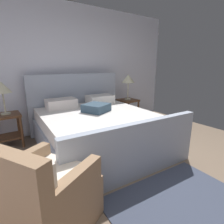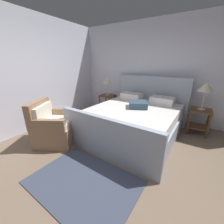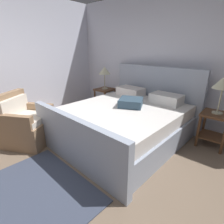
# 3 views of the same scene
# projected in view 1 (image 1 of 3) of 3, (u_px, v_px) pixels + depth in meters

# --- Properties ---
(ground_plane) EXTENTS (4.99, 5.53, 0.02)m
(ground_plane) POSITION_uv_depth(u_px,v_px,m) (177.00, 186.00, 2.22)
(ground_plane) COLOR #776350
(wall_back) EXTENTS (5.11, 0.12, 2.70)m
(wall_back) POSITION_uv_depth(u_px,v_px,m) (78.00, 69.00, 4.12)
(wall_back) COLOR silver
(wall_back) RESTS_ON ground
(bed) EXTENTS (2.12, 2.36, 1.25)m
(bed) POSITION_uv_depth(u_px,v_px,m) (97.00, 127.00, 3.22)
(bed) COLOR #9AA4B6
(bed) RESTS_ON ground
(nightstand_right) EXTENTS (0.44, 0.44, 0.60)m
(nightstand_right) POSITION_uv_depth(u_px,v_px,m) (128.00, 107.00, 4.52)
(nightstand_right) COLOR #56351F
(nightstand_right) RESTS_ON ground
(table_lamp_right) EXTENTS (0.32, 0.32, 0.61)m
(table_lamp_right) POSITION_uv_depth(u_px,v_px,m) (128.00, 79.00, 4.35)
(table_lamp_right) COLOR #B7B293
(table_lamp_right) RESTS_ON nightstand_right
(nightstand_left) EXTENTS (0.44, 0.44, 0.60)m
(nightstand_left) POSITION_uv_depth(u_px,v_px,m) (8.00, 125.00, 3.19)
(nightstand_left) COLOR #56351F
(nightstand_left) RESTS_ON ground
(table_lamp_left) EXTENTS (0.30, 0.30, 0.57)m
(table_lamp_left) POSITION_uv_depth(u_px,v_px,m) (2.00, 88.00, 3.03)
(table_lamp_left) COLOR #B7B293
(table_lamp_left) RESTS_ON nightstand_left
(armchair) EXTENTS (0.99, 0.98, 0.90)m
(armchair) POSITION_uv_depth(u_px,v_px,m) (43.00, 197.00, 1.53)
(armchair) COLOR #957252
(armchair) RESTS_ON ground
(area_rug) EXTENTS (1.56, 1.14, 0.01)m
(area_rug) POSITION_uv_depth(u_px,v_px,m) (181.00, 204.00, 1.90)
(area_rug) COLOR #3B4255
(area_rug) RESTS_ON ground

